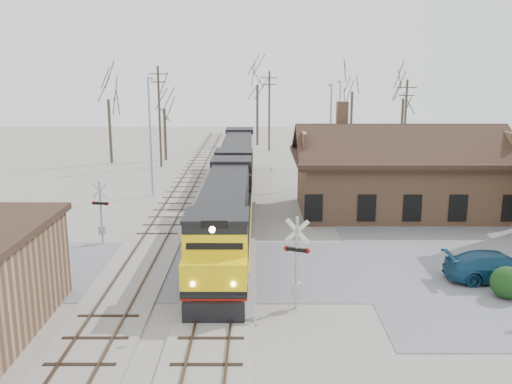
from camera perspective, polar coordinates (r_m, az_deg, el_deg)
ground at (r=30.29m, az=-3.32°, el=-7.70°), size 140.00×140.00×0.00m
road at (r=30.29m, az=-3.32°, el=-7.67°), size 60.00×9.00×0.03m
track_main at (r=44.63m, az=-2.19°, el=-0.91°), size 3.40×90.00×0.24m
track_siding at (r=45.04m, az=-7.92°, el=-0.90°), size 3.40×90.00×0.24m
depot at (r=42.40m, az=14.03°, el=1.23°), size 15.20×9.31×7.90m
locomotive_lead at (r=31.72m, az=-3.14°, el=-2.62°), size 2.79×18.71×4.15m
locomotive_trailing at (r=50.26m, az=-1.93°, el=3.09°), size 2.79×18.71×3.93m
crossbuck_near at (r=25.01m, az=4.09°, el=-7.42°), size 1.13×0.52×4.17m
crossbuck_far at (r=35.09m, az=-15.24°, el=-2.17°), size 1.09×0.32×3.83m
parked_car at (r=30.80m, az=22.94°, el=-6.91°), size 5.10×2.10×1.48m
hedge_a at (r=28.83m, az=23.81°, el=-8.29°), size 1.50×1.50×1.50m
streetlight_a at (r=46.76m, az=-10.52°, el=6.06°), size 0.25×2.04×9.57m
streetlight_b at (r=50.68m, az=7.43°, el=6.27°), size 0.25×2.04×8.90m
streetlight_c at (r=62.24m, az=8.31°, el=7.40°), size 0.25×2.04×8.87m
utility_pole_a at (r=60.09m, az=-9.63°, el=7.60°), size 2.00×0.24×10.38m
utility_pole_b at (r=70.75m, az=1.33°, el=8.24°), size 2.00×0.24×9.73m
utility_pole_c at (r=61.27m, az=14.68°, el=6.81°), size 2.00×0.24×9.02m
tree_a at (r=63.43m, az=-14.62°, el=9.98°), size 4.59×4.59×11.26m
tree_b at (r=64.47m, az=-9.19°, el=9.07°), size 3.83×3.83×9.39m
tree_c at (r=75.65m, az=0.14°, el=11.62°), size 5.25×5.25×12.86m
tree_d at (r=71.72m, az=9.64°, el=10.83°), size 4.85×4.85×11.88m
tree_e at (r=66.80m, az=14.58°, el=10.00°), size 4.53×4.53×11.09m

